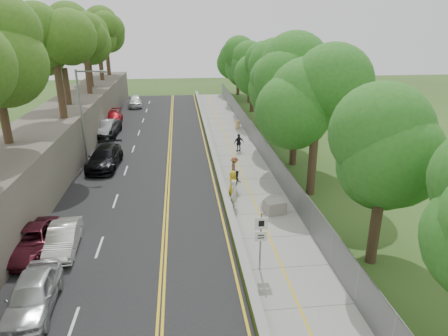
% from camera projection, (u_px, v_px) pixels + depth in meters
% --- Properties ---
extents(ground, '(140.00, 140.00, 0.00)m').
position_uv_depth(ground, '(231.00, 240.00, 22.41)').
color(ground, '#33511E').
rests_on(ground, ground).
extents(road, '(11.20, 66.00, 0.04)m').
position_uv_depth(road, '(150.00, 158.00, 35.85)').
color(road, black).
rests_on(road, ground).
extents(sidewalk, '(4.20, 66.00, 0.05)m').
position_uv_depth(sidewalk, '(238.00, 155.00, 36.67)').
color(sidewalk, gray).
rests_on(sidewalk, ground).
extents(jersey_barrier, '(0.42, 66.00, 0.60)m').
position_uv_depth(jersey_barrier, '(213.00, 153.00, 36.34)').
color(jersey_barrier, '#77C21B').
rests_on(jersey_barrier, ground).
extents(rock_embankment, '(5.00, 66.00, 4.00)m').
position_uv_depth(rock_embankment, '(54.00, 140.00, 34.33)').
color(rock_embankment, '#595147').
rests_on(rock_embankment, ground).
extents(chainlink_fence, '(0.04, 66.00, 2.00)m').
position_uv_depth(chainlink_fence, '(261.00, 144.00, 36.55)').
color(chainlink_fence, slate).
rests_on(chainlink_fence, ground).
extents(trees_embankment, '(6.40, 66.00, 13.00)m').
position_uv_depth(trees_embankment, '(44.00, 36.00, 31.46)').
color(trees_embankment, '#43751F').
rests_on(trees_embankment, rock_embankment).
extents(trees_fenceside, '(7.00, 66.00, 14.00)m').
position_uv_depth(trees_fenceside, '(289.00, 78.00, 34.74)').
color(trees_fenceside, '#337D25').
rests_on(trees_fenceside, ground).
extents(streetlight, '(2.52, 0.22, 8.00)m').
position_uv_depth(streetlight, '(84.00, 111.00, 32.80)').
color(streetlight, gray).
rests_on(streetlight, ground).
extents(signpost, '(0.62, 0.09, 3.10)m').
position_uv_depth(signpost, '(261.00, 235.00, 19.03)').
color(signpost, gray).
rests_on(signpost, sidewalk).
extents(construction_barrel, '(0.56, 0.56, 0.92)m').
position_uv_depth(construction_barrel, '(237.00, 124.00, 45.79)').
color(construction_barrel, orange).
rests_on(construction_barrel, sidewalk).
extents(concrete_block, '(1.42, 1.19, 0.83)m').
position_uv_depth(concrete_block, '(275.00, 207.00, 25.38)').
color(concrete_block, gray).
rests_on(concrete_block, sidewalk).
extents(car_0, '(2.05, 4.57, 1.53)m').
position_uv_depth(car_0, '(32.00, 295.00, 16.67)').
color(car_0, silver).
rests_on(car_0, road).
extents(car_1, '(1.71, 4.17, 1.34)m').
position_uv_depth(car_1, '(63.00, 238.00, 21.19)').
color(car_1, white).
rests_on(car_1, road).
extents(car_2, '(2.42, 4.90, 1.34)m').
position_uv_depth(car_2, '(32.00, 241.00, 21.00)').
color(car_2, '#571A28').
rests_on(car_2, road).
extents(car_3, '(2.64, 5.84, 1.66)m').
position_uv_depth(car_3, '(105.00, 158.00, 33.36)').
color(car_3, black).
rests_on(car_3, road).
extents(car_4, '(2.32, 4.95, 1.64)m').
position_uv_depth(car_4, '(106.00, 155.00, 33.99)').
color(car_4, tan).
rests_on(car_4, road).
extents(car_5, '(2.04, 5.15, 1.67)m').
position_uv_depth(car_5, '(105.00, 128.00, 42.60)').
color(car_5, '#A0A2A7').
rests_on(car_5, road).
extents(car_6, '(2.88, 5.91, 1.62)m').
position_uv_depth(car_6, '(105.00, 128.00, 42.74)').
color(car_6, black).
rests_on(car_6, road).
extents(car_7, '(2.47, 5.41, 1.53)m').
position_uv_depth(car_7, '(113.00, 118.00, 47.52)').
color(car_7, maroon).
rests_on(car_7, road).
extents(car_8, '(2.34, 4.87, 1.60)m').
position_uv_depth(car_8, '(135.00, 101.00, 57.60)').
color(car_8, white).
rests_on(car_8, road).
extents(painter_0, '(0.60, 0.90, 1.80)m').
position_uv_depth(painter_0, '(233.00, 183.00, 27.90)').
color(painter_0, gold).
rests_on(painter_0, sidewalk).
extents(painter_1, '(0.52, 0.74, 1.92)m').
position_uv_depth(painter_1, '(234.00, 194.00, 26.00)').
color(painter_1, silver).
rests_on(painter_1, sidewalk).
extents(painter_2, '(0.62, 0.78, 1.55)m').
position_uv_depth(painter_2, '(237.00, 181.00, 28.62)').
color(painter_2, black).
rests_on(painter_2, sidewalk).
extents(painter_3, '(0.66, 1.13, 1.74)m').
position_uv_depth(painter_3, '(234.00, 168.00, 30.88)').
color(painter_3, brown).
rests_on(painter_3, sidewalk).
extents(person_far, '(1.08, 0.70, 1.71)m').
position_uv_depth(person_far, '(239.00, 143.00, 37.41)').
color(person_far, black).
rests_on(person_far, sidewalk).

